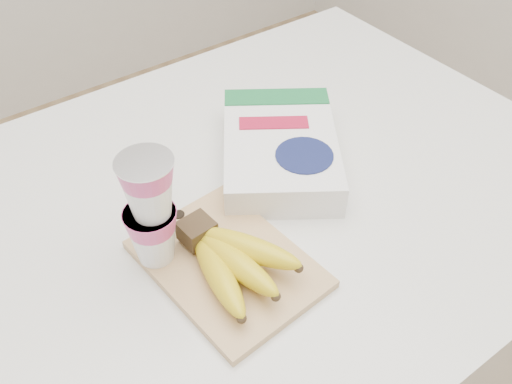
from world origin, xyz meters
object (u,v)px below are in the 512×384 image
table (226,365)px  cereal_box (280,149)px  yogurt_stack (150,209)px  cutting_board (228,264)px  bananas (231,259)px

table → cereal_box: bearing=10.9°
yogurt_stack → cereal_box: yogurt_stack is taller
cutting_board → bananas: bananas is taller
table → bananas: bananas is taller
table → cutting_board: 0.52m
cereal_box → cutting_board: bearing=-111.4°
table → bananas: bearing=-113.7°
yogurt_stack → bananas: bearing=-50.3°
yogurt_stack → cereal_box: (0.29, 0.08, -0.08)m
table → bananas: (-0.06, -0.13, 0.53)m
table → cutting_board: size_ratio=4.93×
table → cereal_box: cereal_box is taller
table → cutting_board: bearing=-114.9°
bananas → cereal_box: (0.21, 0.16, -0.01)m
table → yogurt_stack: 0.62m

